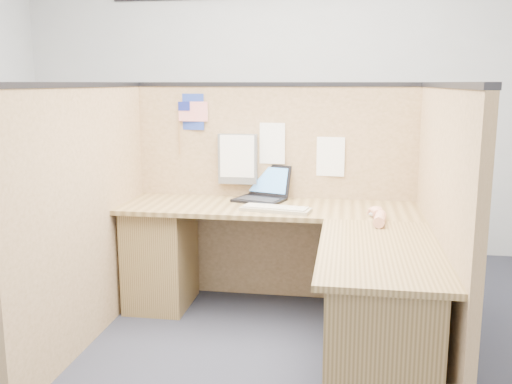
% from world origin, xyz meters
% --- Properties ---
extents(floor, '(5.00, 5.00, 0.00)m').
position_xyz_m(floor, '(0.00, 0.00, 0.00)').
color(floor, '#1F212C').
rests_on(floor, ground).
extents(wall_back, '(5.00, 0.00, 5.00)m').
position_xyz_m(wall_back, '(0.00, 2.25, 1.40)').
color(wall_back, '#ABAEB0').
rests_on(wall_back, floor).
extents(cubicle_partitions, '(2.06, 1.83, 1.53)m').
position_xyz_m(cubicle_partitions, '(0.00, 0.43, 0.77)').
color(cubicle_partitions, olive).
rests_on(cubicle_partitions, floor).
extents(l_desk, '(1.95, 1.75, 0.73)m').
position_xyz_m(l_desk, '(0.18, 0.29, 0.39)').
color(l_desk, brown).
rests_on(l_desk, floor).
extents(laptop, '(0.38, 0.40, 0.23)m').
position_xyz_m(laptop, '(-0.08, 0.88, 0.79)').
color(laptop, black).
rests_on(laptop, l_desk).
extents(keyboard, '(0.46, 0.23, 0.03)m').
position_xyz_m(keyboard, '(0.07, 0.53, 0.74)').
color(keyboard, gray).
rests_on(keyboard, l_desk).
extents(mouse, '(0.10, 0.07, 0.04)m').
position_xyz_m(mouse, '(0.68, 0.48, 0.75)').
color(mouse, silver).
rests_on(mouse, l_desk).
extents(hand_forearm, '(0.10, 0.34, 0.07)m').
position_xyz_m(hand_forearm, '(0.69, 0.35, 0.76)').
color(hand_forearm, tan).
rests_on(hand_forearm, l_desk).
extents(blue_poster, '(0.19, 0.03, 0.25)m').
position_xyz_m(blue_poster, '(-0.59, 0.97, 1.32)').
color(blue_poster, '#21399B').
rests_on(blue_poster, cubicle_partitions).
extents(american_flag, '(0.22, 0.01, 0.37)m').
position_xyz_m(american_flag, '(-0.60, 0.96, 1.31)').
color(american_flag, olive).
rests_on(american_flag, cubicle_partitions).
extents(file_holder, '(0.27, 0.05, 0.35)m').
position_xyz_m(file_holder, '(-0.26, 0.94, 1.00)').
color(file_holder, slate).
rests_on(file_holder, cubicle_partitions).
extents(paper_left, '(0.22, 0.03, 0.28)m').
position_xyz_m(paper_left, '(-0.04, 0.97, 1.11)').
color(paper_left, white).
rests_on(paper_left, cubicle_partitions).
extents(paper_right, '(0.21, 0.02, 0.27)m').
position_xyz_m(paper_right, '(0.38, 0.97, 1.03)').
color(paper_right, white).
rests_on(paper_right, cubicle_partitions).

